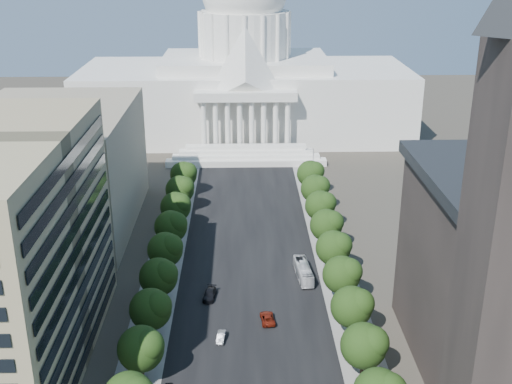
{
  "coord_description": "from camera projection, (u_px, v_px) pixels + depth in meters",
  "views": [
    {
      "loc": [
        -1.54,
        -51.55,
        66.7
      ],
      "look_at": [
        1.73,
        84.85,
        14.24
      ],
      "focal_mm": 45.0,
      "sensor_mm": 36.0,
      "label": 1
    }
  ],
  "objects": [
    {
      "name": "tree_l_i",
      "position": [
        181.0,
        189.0,
        169.96
      ],
      "size": [
        7.79,
        7.6,
        9.97
      ],
      "color": "#33261C",
      "rests_on": "ground"
    },
    {
      "name": "tree_r_c",
      "position": [
        366.0,
        345.0,
        103.58
      ],
      "size": [
        7.79,
        7.6,
        9.97
      ],
      "color": "#33261C",
      "rests_on": "ground"
    },
    {
      "name": "car_silver",
      "position": [
        221.0,
        337.0,
        115.82
      ],
      "size": [
        1.84,
        4.12,
        1.31
      ],
      "primitive_type": "imported",
      "rotation": [
        0.0,
        0.0,
        -0.12
      ],
      "color": "#A1A2A9",
      "rests_on": "ground"
    },
    {
      "name": "city_bus",
      "position": [
        303.0,
        271.0,
        137.38
      ],
      "size": [
        3.62,
        11.39,
        3.12
      ],
      "primitive_type": "imported",
      "rotation": [
        0.0,
        0.0,
        0.09
      ],
      "color": "silver",
      "rests_on": "ground"
    },
    {
      "name": "streetlight_b",
      "position": [
        376.0,
        351.0,
        103.09
      ],
      "size": [
        2.61,
        0.44,
        9.0
      ],
      "color": "gray",
      "rests_on": "ground"
    },
    {
      "name": "tree_l_c",
      "position": [
        143.0,
        348.0,
        102.78
      ],
      "size": [
        7.79,
        7.6,
        9.97
      ],
      "color": "#33261C",
      "rests_on": "ground"
    },
    {
      "name": "tree_r_e",
      "position": [
        343.0,
        274.0,
        125.98
      ],
      "size": [
        7.79,
        7.6,
        9.97
      ],
      "color": "#33261C",
      "rests_on": "ground"
    },
    {
      "name": "tree_l_h",
      "position": [
        177.0,
        206.0,
        158.76
      ],
      "size": [
        7.79,
        7.6,
        9.97
      ],
      "color": "#33261C",
      "rests_on": "ground"
    },
    {
      "name": "capitol",
      "position": [
        245.0,
        81.0,
        237.42
      ],
      "size": [
        120.0,
        56.0,
        73.0
      ],
      "color": "white",
      "rests_on": "ground"
    },
    {
      "name": "streetlight_d",
      "position": [
        334.0,
        225.0,
        149.75
      ],
      "size": [
        2.61,
        0.44,
        9.0
      ],
      "color": "gray",
      "rests_on": "ground"
    },
    {
      "name": "sidewalk_right",
      "position": [
        326.0,
        238.0,
        156.48
      ],
      "size": [
        8.0,
        260.0,
        0.02
      ],
      "primitive_type": "cube",
      "color": "gray",
      "rests_on": "ground"
    },
    {
      "name": "tree_r_f",
      "position": [
        335.0,
        247.0,
        137.17
      ],
      "size": [
        7.79,
        7.6,
        9.97
      ],
      "color": "#33261C",
      "rests_on": "ground"
    },
    {
      "name": "streetlight_f",
      "position": [
        311.0,
        158.0,
        196.4
      ],
      "size": [
        2.61,
        0.44,
        9.0
      ],
      "color": "gray",
      "rests_on": "ground"
    },
    {
      "name": "car_red",
      "position": [
        267.0,
        318.0,
        121.5
      ],
      "size": [
        3.0,
        5.6,
        1.49
      ],
      "primitive_type": "imported",
      "rotation": [
        0.0,
        0.0,
        3.24
      ],
      "color": "maroon",
      "rests_on": "ground"
    },
    {
      "name": "tree_l_j",
      "position": [
        185.0,
        174.0,
        181.16
      ],
      "size": [
        7.79,
        7.6,
        9.97
      ],
      "color": "#33261C",
      "rests_on": "ground"
    },
    {
      "name": "sidewalk_left",
      "position": [
        170.0,
        240.0,
        155.63
      ],
      "size": [
        8.0,
        260.0,
        0.02
      ],
      "primitive_type": "cube",
      "color": "gray",
      "rests_on": "ground"
    },
    {
      "name": "tree_l_d",
      "position": [
        152.0,
        308.0,
        113.97
      ],
      "size": [
        7.79,
        7.6,
        9.97
      ],
      "color": "#33261C",
      "rests_on": "ground"
    },
    {
      "name": "tree_r_i",
      "position": [
        316.0,
        188.0,
        170.76
      ],
      "size": [
        7.79,
        7.6,
        9.97
      ],
      "color": "#33261C",
      "rests_on": "ground"
    },
    {
      "name": "tree_l_f",
      "position": [
        166.0,
        249.0,
        136.37
      ],
      "size": [
        7.79,
        7.6,
        9.97
      ],
      "color": "#33261C",
      "rests_on": "ground"
    },
    {
      "name": "tree_r_g",
      "position": [
        328.0,
        224.0,
        148.37
      ],
      "size": [
        7.79,
        7.6,
        9.97
      ],
      "color": "#33261C",
      "rests_on": "ground"
    },
    {
      "name": "tree_r_h",
      "position": [
        322.0,
        205.0,
        159.57
      ],
      "size": [
        7.79,
        7.6,
        9.97
      ],
      "color": "#33261C",
      "rests_on": "ground"
    },
    {
      "name": "tree_r_j",
      "position": [
        311.0,
        173.0,
        181.96
      ],
      "size": [
        7.79,
        7.6,
        9.97
      ],
      "color": "#33261C",
      "rests_on": "ground"
    },
    {
      "name": "tree_l_e",
      "position": [
        160.0,
        276.0,
        125.17
      ],
      "size": [
        7.79,
        7.6,
        9.97
      ],
      "color": "#33261C",
      "rests_on": "ground"
    },
    {
      "name": "streetlight_c",
      "position": [
        351.0,
        276.0,
        126.42
      ],
      "size": [
        2.61,
        0.44,
        9.0
      ],
      "color": "gray",
      "rests_on": "ground"
    },
    {
      "name": "streetlight_e",
      "position": [
        321.0,
        187.0,
        173.07
      ],
      "size": [
        2.61,
        0.44,
        9.0
      ],
      "color": "gray",
      "rests_on": "ground"
    },
    {
      "name": "road_asphalt",
      "position": [
        248.0,
        239.0,
        156.06
      ],
      "size": [
        30.0,
        260.0,
        0.01
      ],
      "primitive_type": "cube",
      "color": "black",
      "rests_on": "ground"
    },
    {
      "name": "office_block_left_far",
      "position": [
        54.0,
        169.0,
        158.93
      ],
      "size": [
        38.0,
        52.0,
        30.0
      ],
      "primitive_type": "cube",
      "color": "gray",
      "rests_on": "ground"
    },
    {
      "name": "tree_l_g",
      "position": [
        172.0,
        226.0,
        147.57
      ],
      "size": [
        7.79,
        7.6,
        9.97
      ],
      "color": "#33261C",
      "rests_on": "ground"
    },
    {
      "name": "tree_r_d",
      "position": [
        354.0,
        306.0,
        114.78
      ],
      "size": [
        7.79,
        7.6,
        9.97
      ],
      "color": "#33261C",
      "rests_on": "ground"
    },
    {
      "name": "car_dark_b",
      "position": [
        210.0,
        294.0,
        129.67
      ],
      "size": [
        2.95,
        5.76,
        1.6
      ],
      "primitive_type": "imported",
      "rotation": [
        0.0,
        0.0,
        -0.13
      ],
      "color": "black",
      "rests_on": "ground"
    }
  ]
}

